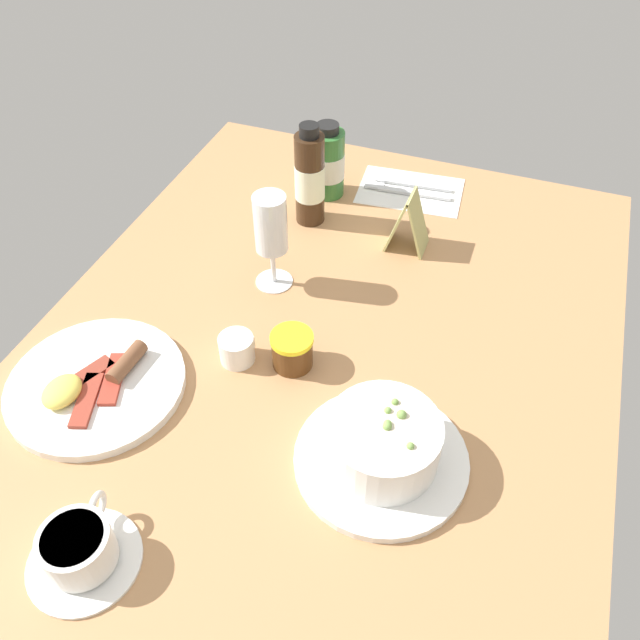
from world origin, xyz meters
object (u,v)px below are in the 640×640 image
breakfast_plate (95,384)px  sauce_bottle_green (327,163)px  creamer_jug (237,348)px  wine_glass (271,228)px  sauce_bottle_brown (310,179)px  jam_jar (292,350)px  menu_card (409,222)px  porridge_bowl (383,445)px  coffee_cup (80,550)px  cutlery_setting (408,190)px

breakfast_plate → sauce_bottle_green: bearing=-14.0°
creamer_jug → breakfast_plate: creamer_jug is taller
wine_glass → sauce_bottle_brown: 18.15cm
jam_jar → menu_card: menu_card is taller
jam_jar → porridge_bowl: bearing=-124.9°
sauce_bottle_green → breakfast_plate: 57.94cm
coffee_cup → menu_card: 69.71cm
creamer_jug → jam_jar: (1.91, -7.65, 0.59)cm
sauce_bottle_brown → sauce_bottle_green: bearing=-0.3°
jam_jar → menu_card: size_ratio=0.58×
cutlery_setting → wine_glass: bearing=157.2°
porridge_bowl → jam_jar: porridge_bowl is taller
coffee_cup → breakfast_plate: 25.28cm
jam_jar → menu_card: bearing=-14.8°
wine_glass → sauce_bottle_green: bearing=1.1°
wine_glass → menu_card: size_ratio=1.56×
sauce_bottle_green → menu_card: (-10.58, -18.22, -1.28)cm
porridge_bowl → jam_jar: (11.54, 16.53, -0.85)cm
menu_card → wine_glass: bearing=132.7°
cutlery_setting → creamer_jug: (-50.11, 12.10, 1.97)cm
cutlery_setting → jam_jar: size_ratio=3.34×
cutlery_setting → jam_jar: 48.48cm
sauce_bottle_green → jam_jar: bearing=-166.9°
coffee_cup → breakfast_plate: coffee_cup is taller
creamer_jug → sauce_bottle_brown: size_ratio=0.33×
creamer_jug → menu_card: bearing=-25.5°
sauce_bottle_green → menu_card: bearing=-120.1°
menu_card → sauce_bottle_green: bearing=59.9°
menu_card → creamer_jug: bearing=154.5°
coffee_cup → sauce_bottle_brown: (68.60, -0.94, 5.79)cm
porridge_bowl → cutlery_setting: (59.74, 12.07, -3.41)cm
creamer_jug → menu_card: menu_card is taller
porridge_bowl → jam_jar: bearing=55.1°
cutlery_setting → jam_jar: jam_jar is taller
jam_jar → sauce_bottle_green: size_ratio=0.43×
cutlery_setting → porridge_bowl: bearing=-168.6°
coffee_cup → breakfast_plate: size_ratio=0.54×
cutlery_setting → coffee_cup: size_ratio=1.56×
porridge_bowl → menu_card: bearing=10.7°
creamer_jug → wine_glass: size_ratio=0.37×
creamer_jug → sauce_bottle_brown: sauce_bottle_brown is taller
coffee_cup → wine_glass: bearing=-1.7°
wine_glass → jam_jar: bearing=-148.6°
sauce_bottle_green → menu_card: sauce_bottle_green is taller
jam_jar → coffee_cup: bearing=162.9°
breakfast_plate → menu_card: (45.36, -32.22, 4.26)cm
wine_glass → breakfast_plate: wine_glass is taller
coffee_cup → creamer_jug: 33.53cm
coffee_cup → wine_glass: size_ratio=0.80×
porridge_bowl → creamer_jug: porridge_bowl is taller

